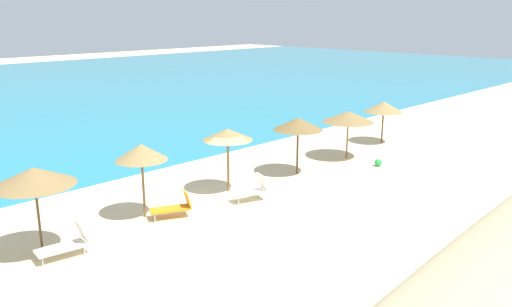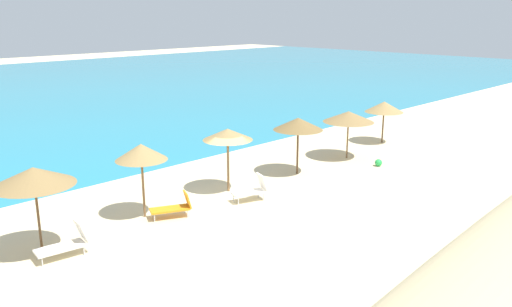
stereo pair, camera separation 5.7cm
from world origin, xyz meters
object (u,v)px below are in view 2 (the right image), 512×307
at_px(beach_umbrella_5, 349,117).
at_px(beach_umbrella_4, 298,124).
at_px(beach_umbrella_3, 228,135).
at_px(lounge_chair_3, 253,189).
at_px(beach_umbrella_6, 384,107).
at_px(lounge_chair_1, 67,243).
at_px(beach_ball, 378,163).
at_px(lounge_chair_0, 174,207).
at_px(beach_umbrella_1, 34,176).
at_px(beach_umbrella_2, 141,152).

bearing_deg(beach_umbrella_5, beach_umbrella_4, 179.71).
bearing_deg(beach_umbrella_3, lounge_chair_3, -92.87).
height_order(beach_umbrella_4, beach_umbrella_6, beach_umbrella_4).
relative_size(lounge_chair_1, lounge_chair_3, 1.10).
height_order(beach_umbrella_3, beach_umbrella_6, beach_umbrella_3).
bearing_deg(lounge_chair_3, beach_umbrella_3, 16.38).
xyz_separation_m(beach_umbrella_5, beach_ball, (-0.17, -2.07, -2.06)).
xyz_separation_m(beach_umbrella_5, lounge_chair_0, (-11.58, -0.30, -1.83)).
bearing_deg(beach_ball, beach_umbrella_4, 151.79).
bearing_deg(beach_ball, beach_umbrella_6, 29.84).
distance_m(beach_umbrella_4, lounge_chair_3, 4.73).
distance_m(beach_umbrella_1, beach_umbrella_3, 8.38).
bearing_deg(beach_ball, beach_umbrella_1, 172.25).
xyz_separation_m(lounge_chair_0, lounge_chair_1, (-4.39, -0.23, 0.02)).
xyz_separation_m(lounge_chair_3, beach_ball, (8.03, -0.94, -0.30)).
distance_m(beach_umbrella_1, beach_umbrella_4, 12.44).
bearing_deg(beach_umbrella_1, lounge_chair_0, -5.34).
distance_m(beach_umbrella_5, beach_umbrella_6, 4.34).
bearing_deg(beach_umbrella_5, beach_umbrella_6, 6.67).
xyz_separation_m(beach_umbrella_6, lounge_chair_0, (-15.89, -0.81, -1.75)).
height_order(beach_umbrella_2, beach_umbrella_4, beach_umbrella_2).
xyz_separation_m(beach_umbrella_5, lounge_chair_1, (-15.97, -0.53, -1.81)).
xyz_separation_m(beach_umbrella_4, lounge_chair_0, (-7.52, -0.32, -2.04)).
bearing_deg(lounge_chair_0, beach_umbrella_6, -62.02).
relative_size(lounge_chair_0, lounge_chair_3, 1.06).
bearing_deg(beach_umbrella_4, beach_umbrella_6, 3.31).
relative_size(beach_umbrella_1, beach_umbrella_5, 1.09).
bearing_deg(lounge_chair_3, beach_ball, -77.40).
bearing_deg(lounge_chair_3, beach_umbrella_2, 87.47).
distance_m(beach_umbrella_6, lounge_chair_0, 16.01).
relative_size(beach_umbrella_5, beach_ball, 7.29).
xyz_separation_m(beach_umbrella_6, lounge_chair_3, (-12.51, -1.63, -1.68)).
bearing_deg(beach_umbrella_2, beach_umbrella_5, -2.47).
height_order(beach_umbrella_5, lounge_chair_3, beach_umbrella_5).
bearing_deg(beach_umbrella_6, beach_umbrella_1, -179.04).
height_order(beach_umbrella_2, lounge_chair_1, beach_umbrella_2).
distance_m(beach_umbrella_6, beach_ball, 5.53).
bearing_deg(beach_umbrella_3, beach_umbrella_5, -3.32).
height_order(beach_umbrella_4, lounge_chair_3, beach_umbrella_4).
bearing_deg(lounge_chair_1, beach_ball, -87.98).
bearing_deg(beach_ball, beach_umbrella_5, 85.31).
bearing_deg(beach_umbrella_4, beach_umbrella_2, 176.47).
relative_size(beach_umbrella_6, lounge_chair_3, 1.59).
distance_m(beach_umbrella_5, beach_ball, 2.92).
bearing_deg(lounge_chair_1, lounge_chair_3, -86.83).
distance_m(beach_umbrella_2, lounge_chair_3, 4.93).
relative_size(beach_umbrella_3, beach_umbrella_4, 1.01).
relative_size(beach_umbrella_3, beach_umbrella_6, 1.12).
relative_size(lounge_chair_0, lounge_chair_1, 0.96).
bearing_deg(lounge_chair_0, beach_umbrella_2, 68.23).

